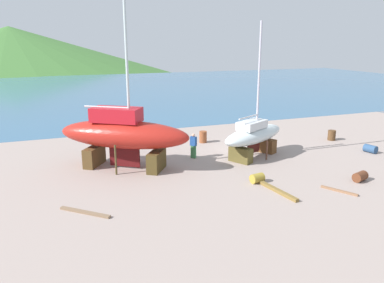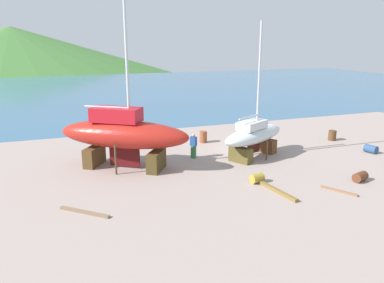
{
  "view_description": "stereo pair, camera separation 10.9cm",
  "coord_description": "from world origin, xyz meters",
  "views": [
    {
      "loc": [
        -13.46,
        -23.77,
        7.98
      ],
      "look_at": [
        -4.86,
        -0.82,
        1.44
      ],
      "focal_mm": 35.37,
      "sensor_mm": 36.0,
      "label": 1
    },
    {
      "loc": [
        -13.36,
        -23.81,
        7.98
      ],
      "look_at": [
        -4.86,
        -0.82,
        1.44
      ],
      "focal_mm": 35.37,
      "sensor_mm": 36.0,
      "label": 2
    }
  ],
  "objects": [
    {
      "name": "timber_plank_near",
      "position": [
        -2.37,
        -7.39,
        0.09
      ],
      "size": [
        0.64,
        3.17,
        0.18
      ],
      "primitive_type": "cube",
      "rotation": [
        0.0,
        0.0,
        1.7
      ],
      "color": "brown",
      "rests_on": "ground"
    },
    {
      "name": "barrel_rust_near",
      "position": [
        -2.67,
        -5.78,
        0.28
      ],
      "size": [
        0.85,
        0.69,
        0.55
      ],
      "primitive_type": "cylinder",
      "rotation": [
        1.57,
        0.0,
        1.76
      ],
      "color": "olive",
      "rests_on": "ground"
    },
    {
      "name": "barrel_tar_black",
      "position": [
        3.11,
        -7.68,
        0.28
      ],
      "size": [
        1.01,
        0.81,
        0.57
      ],
      "primitive_type": "cylinder",
      "rotation": [
        1.57,
        0.0,
        5.02
      ],
      "color": "#5C301C",
      "rests_on": "ground"
    },
    {
      "name": "ground_plane",
      "position": [
        0.0,
        -1.68,
        0.0
      ],
      "size": [
        43.93,
        43.93,
        0.0
      ],
      "primitive_type": "plane",
      "color": "gray"
    },
    {
      "name": "worker",
      "position": [
        -4.44,
        0.02,
        0.92
      ],
      "size": [
        0.45,
        0.5,
        1.76
      ],
      "rotation": [
        0.0,
        0.0,
        3.76
      ],
      "color": "#387745",
      "rests_on": "ground"
    },
    {
      "name": "sailboat_mid_port",
      "position": [
        -0.38,
        -1.22,
        1.57
      ],
      "size": [
        6.53,
        4.73,
        9.28
      ],
      "rotation": [
        0.0,
        0.0,
        0.49
      ],
      "color": "brown",
      "rests_on": "ground"
    },
    {
      "name": "sailboat_far_slipway",
      "position": [
        -9.39,
        -0.4,
        2.26
      ],
      "size": [
        8.51,
        6.84,
        12.88
      ],
      "rotation": [
        0.0,
        0.0,
        -0.59
      ],
      "color": "#47381A",
      "rests_on": "ground"
    },
    {
      "name": "barrel_tipped_left",
      "position": [
        8.24,
        -3.34,
        0.29
      ],
      "size": [
        0.77,
        1.0,
        0.58
      ],
      "primitive_type": "cylinder",
      "rotation": [
        1.57,
        0.0,
        3.38
      ],
      "color": "navy",
      "rests_on": "ground"
    },
    {
      "name": "barrel_by_slipway",
      "position": [
        -2.22,
        3.68,
        0.46
      ],
      "size": [
        0.79,
        0.79,
        0.93
      ],
      "primitive_type": "cylinder",
      "rotation": [
        0.0,
        0.0,
        2.74
      ],
      "color": "brown",
      "rests_on": "ground"
    },
    {
      "name": "timber_short_cross",
      "position": [
        -12.44,
        -6.45,
        0.06
      ],
      "size": [
        2.2,
        2.03,
        0.11
      ],
      "primitive_type": "cube",
      "rotation": [
        0.0,
        0.0,
        2.4
      ],
      "color": "#7B6148",
      "rests_on": "ground"
    },
    {
      "name": "barrel_tipped_center",
      "position": [
        8.06,
        0.63,
        0.41
      ],
      "size": [
        0.83,
        0.83,
        0.82
      ],
      "primitive_type": "cylinder",
      "rotation": [
        0.0,
        0.0,
        2.73
      ],
      "color": "#53361E",
      "rests_on": "ground"
    },
    {
      "name": "headland_hill",
      "position": [
        -24.09,
        111.81,
        0.0
      ],
      "size": [
        168.0,
        168.0,
        24.91
      ],
      "primitive_type": "cone",
      "color": "#427434",
      "rests_on": "ground"
    },
    {
      "name": "sea_water",
      "position": [
        0.0,
        40.4,
        0.0
      ],
      "size": [
        131.3,
        62.18,
        0.01
      ],
      "primitive_type": "cube",
      "color": "#37658A",
      "rests_on": "ground"
    },
    {
      "name": "timber_long_fore",
      "position": [
        0.84,
        -8.56,
        0.05
      ],
      "size": [
        1.1,
        1.85,
        0.11
      ],
      "primitive_type": "cube",
      "rotation": [
        0.0,
        0.0,
        2.07
      ],
      "color": "#875F42",
      "rests_on": "ground"
    }
  ]
}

